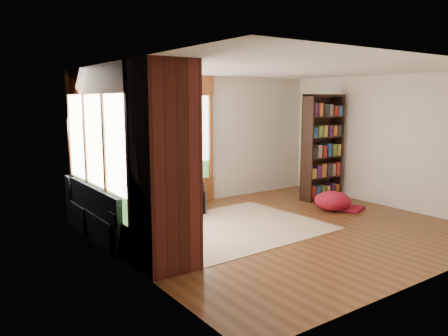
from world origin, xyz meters
TOP-DOWN VIEW (x-y plane):
  - floor at (0.00, 0.00)m, footprint 5.50×5.50m
  - ceiling at (0.00, 0.00)m, footprint 5.50×5.50m
  - wall_back at (0.00, 2.50)m, footprint 5.50×0.04m
  - wall_front at (0.00, -2.50)m, footprint 5.50×0.04m
  - wall_left at (-2.75, 0.00)m, footprint 0.04×5.00m
  - wall_right at (2.75, 0.00)m, footprint 0.04×5.00m
  - windows_back at (-1.20, 2.47)m, footprint 2.82×0.10m
  - windows_left at (-2.72, 1.20)m, footprint 0.10×2.62m
  - roller_blind at (-2.69, 2.03)m, footprint 0.03×0.72m
  - brick_chimney at (-2.40, -0.35)m, footprint 0.70×0.70m
  - sectional_sofa at (-1.95, 1.70)m, footprint 2.20×2.20m
  - area_rug at (-0.79, 0.55)m, footprint 3.21×2.50m
  - bookshelf at (2.14, 1.18)m, footprint 0.96×0.32m
  - pouf at (1.58, 0.37)m, footprint 0.82×0.82m
  - dog_tan at (-1.79, 1.88)m, footprint 0.96×0.93m
  - dog_brindle at (-1.91, 1.25)m, footprint 0.63×0.85m
  - throw_pillows at (-1.92, 1.85)m, footprint 1.98×1.68m

SIDE VIEW (x-z plane):
  - floor at x=0.00m, z-range 0.00..0.00m
  - area_rug at x=-0.79m, z-range 0.00..0.01m
  - pouf at x=1.58m, z-range 0.01..0.38m
  - sectional_sofa at x=-1.95m, z-range -0.10..0.70m
  - dog_brindle at x=-1.91m, z-range 0.54..0.96m
  - dog_tan at x=-1.79m, z-range 0.54..1.01m
  - throw_pillows at x=-1.92m, z-range 0.55..1.00m
  - bookshelf at x=2.14m, z-range 0.00..2.23m
  - wall_back at x=0.00m, z-range 0.00..2.60m
  - wall_front at x=0.00m, z-range 0.00..2.60m
  - wall_left at x=-2.75m, z-range 0.00..2.60m
  - wall_right at x=2.75m, z-range 0.00..2.60m
  - brick_chimney at x=-2.40m, z-range 0.00..2.60m
  - windows_back at x=-1.20m, z-range 0.40..2.30m
  - windows_left at x=-2.72m, z-range 0.40..2.30m
  - roller_blind at x=-2.69m, z-range 1.30..2.20m
  - ceiling at x=0.00m, z-range 2.60..2.60m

